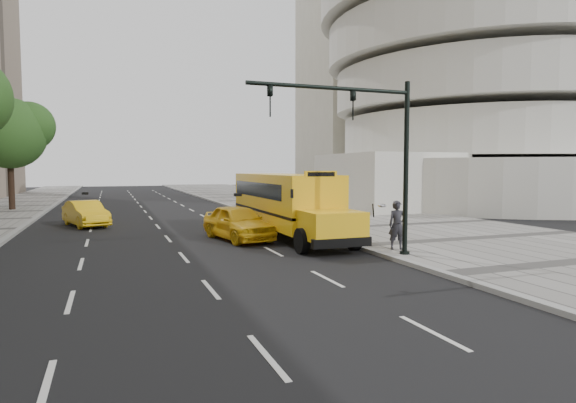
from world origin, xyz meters
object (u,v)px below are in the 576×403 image
object	(u,v)px
taxi_near	(238,222)
pedestrian	(397,225)
taxi_far	(86,214)
tree_c	(11,133)
traffic_signal	(372,146)
school_bus	(285,200)

from	to	relation	value
taxi_near	pedestrian	size ratio (longest dim) A/B	2.49
taxi_far	pedestrian	distance (m)	17.96
tree_c	taxi_far	size ratio (longest dim) A/B	1.96
taxi_far	traffic_signal	world-z (taller)	traffic_signal
school_bus	taxi_near	distance (m)	2.72
taxi_near	traffic_signal	world-z (taller)	traffic_signal
traffic_signal	pedestrian	bearing A→B (deg)	29.11
school_bus	tree_c	bearing A→B (deg)	126.99
tree_c	taxi_near	xyz separation A→B (m)	(12.40, -20.25, -5.17)
taxi_far	traffic_signal	size ratio (longest dim) A/B	0.69
tree_c	school_bus	bearing A→B (deg)	-53.01
school_bus	pedestrian	xyz separation A→B (m)	(2.39, -6.05, -0.67)
taxi_far	pedestrian	size ratio (longest dim) A/B	2.31
tree_c	pedestrian	distance (m)	31.47
taxi_far	tree_c	bearing A→B (deg)	96.50
taxi_far	traffic_signal	xyz separation A→B (m)	(9.99, -14.57, 3.37)
taxi_far	traffic_signal	bearing A→B (deg)	-73.68
school_bus	traffic_signal	world-z (taller)	traffic_signal
tree_c	traffic_signal	size ratio (longest dim) A/B	1.34
school_bus	traffic_signal	xyz separation A→B (m)	(0.69, -7.00, 2.33)
school_bus	taxi_near	bearing A→B (deg)	-169.40
pedestrian	traffic_signal	distance (m)	3.57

